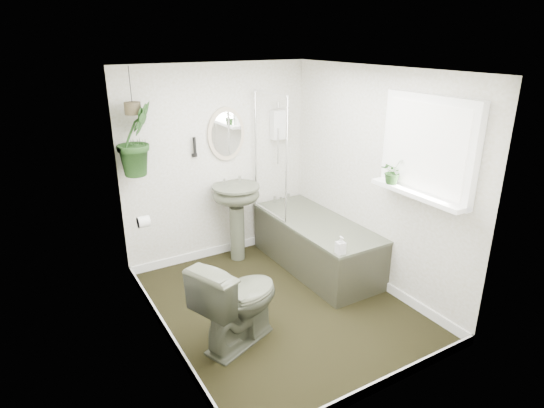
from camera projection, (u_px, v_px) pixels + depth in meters
floor at (279, 306)px, 4.61m from camera, size 2.30×2.80×0.02m
ceiling at (281, 68)px, 3.80m from camera, size 2.30×2.80×0.02m
wall_back at (218, 164)px, 5.34m from camera, size 2.30×0.02×2.30m
wall_front at (389, 259)px, 3.06m from camera, size 2.30×0.02×2.30m
wall_left at (157, 223)px, 3.65m from camera, size 0.02×2.80×2.30m
wall_right at (375, 180)px, 4.75m from camera, size 0.02×2.80×2.30m
skirting at (280, 301)px, 4.58m from camera, size 2.30×2.80×0.10m
bathtub at (316, 244)px, 5.29m from camera, size 0.72×1.72×0.58m
bath_screen at (270, 156)px, 5.18m from camera, size 0.04×0.72×1.40m
shower_box at (279, 125)px, 5.52m from camera, size 0.20×0.10×0.35m
oval_mirror at (226, 134)px, 5.24m from camera, size 0.46×0.03×0.62m
wall_sconce at (195, 147)px, 5.07m from camera, size 0.04×0.04×0.22m
toilet_roll_holder at (144, 222)px, 4.33m from camera, size 0.11×0.11×0.11m
window_recess at (428, 147)px, 3.98m from camera, size 0.08×1.00×0.90m
window_sill at (417, 194)px, 4.09m from camera, size 0.18×1.00×0.04m
window_blinds at (425, 148)px, 3.96m from camera, size 0.01×0.86×0.76m
toilet at (239, 300)px, 3.93m from camera, size 0.93×0.74×0.84m
pedestal_sink at (237, 222)px, 5.42m from camera, size 0.65×0.60×0.94m
sill_plant at (392, 171)px, 4.27m from camera, size 0.27×0.26×0.24m
hanging_plant at (136, 139)px, 4.55m from camera, size 0.50×0.47×0.74m
soap_bottle at (341, 245)px, 4.38m from camera, size 0.09×0.09×0.18m
hanging_pot at (133, 108)px, 4.45m from camera, size 0.16×0.16×0.12m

